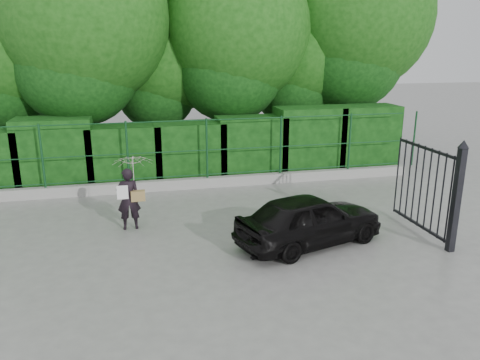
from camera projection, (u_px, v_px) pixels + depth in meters
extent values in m
plane|color=gray|center=(223.00, 248.00, 9.91)|extent=(80.00, 80.00, 0.00)
cube|color=#9E9E99|center=(194.00, 183.00, 14.09)|extent=(14.00, 0.25, 0.30)
cylinder|color=#103D1D|center=(42.00, 156.00, 12.89)|extent=(0.06, 0.06, 1.80)
cylinder|color=#103D1D|center=(128.00, 152.00, 13.39)|extent=(0.06, 0.06, 1.80)
cylinder|color=#103D1D|center=(207.00, 148.00, 13.88)|extent=(0.06, 0.06, 1.80)
cylinder|color=#103D1D|center=(281.00, 145.00, 14.38)|extent=(0.06, 0.06, 1.80)
cylinder|color=#103D1D|center=(350.00, 142.00, 14.88)|extent=(0.06, 0.06, 1.80)
cylinder|color=#103D1D|center=(414.00, 139.00, 15.38)|extent=(0.06, 0.06, 1.80)
cylinder|color=#103D1D|center=(194.00, 175.00, 14.02)|extent=(13.60, 0.03, 0.03)
cylinder|color=#103D1D|center=(194.00, 151.00, 13.81)|extent=(13.60, 0.03, 0.03)
cylinder|color=#103D1D|center=(193.00, 120.00, 13.56)|extent=(13.60, 0.03, 0.03)
cube|color=black|center=(56.00, 153.00, 13.91)|extent=(2.20, 1.20, 2.11)
cube|color=black|center=(125.00, 155.00, 14.38)|extent=(2.20, 1.20, 1.82)
cube|color=black|center=(190.00, 151.00, 14.81)|extent=(2.20, 1.20, 1.84)
cube|color=black|center=(251.00, 147.00, 15.23)|extent=(2.20, 1.20, 1.95)
cube|color=black|center=(309.00, 140.00, 15.63)|extent=(2.20, 1.20, 2.20)
cube|color=black|center=(363.00, 138.00, 16.06)|extent=(2.20, 1.20, 2.20)
cylinder|color=black|center=(16.00, 116.00, 15.70)|extent=(0.36, 0.36, 3.75)
sphere|color=#14470F|center=(7.00, 46.00, 15.08)|extent=(4.50, 4.50, 4.50)
cylinder|color=black|center=(91.00, 105.00, 15.39)|extent=(0.36, 0.36, 4.50)
sphere|color=#14470F|center=(84.00, 19.00, 14.64)|extent=(5.40, 5.40, 5.40)
cylinder|color=black|center=(166.00, 116.00, 17.32)|extent=(0.36, 0.36, 3.25)
sphere|color=#14470F|center=(163.00, 62.00, 16.78)|extent=(3.90, 3.90, 3.90)
cylinder|color=black|center=(237.00, 104.00, 16.79)|extent=(0.36, 0.36, 4.25)
sphere|color=#14470F|center=(237.00, 30.00, 16.08)|extent=(5.10, 5.10, 5.10)
cylinder|color=black|center=(296.00, 110.00, 18.09)|extent=(0.36, 0.36, 3.50)
sphere|color=#14470F|center=(298.00, 54.00, 17.51)|extent=(4.20, 4.20, 4.20)
cylinder|color=black|center=(349.00, 93.00, 17.97)|extent=(0.36, 0.36, 4.75)
sphere|color=#14470F|center=(354.00, 15.00, 17.19)|extent=(5.70, 5.70, 5.70)
cube|color=black|center=(456.00, 201.00, 9.48)|extent=(0.14, 0.14, 2.20)
cone|color=black|center=(464.00, 144.00, 9.16)|extent=(0.22, 0.22, 0.16)
cube|color=black|center=(418.00, 224.00, 10.82)|extent=(0.05, 2.00, 0.06)
cube|color=black|center=(427.00, 148.00, 10.33)|extent=(0.05, 2.00, 0.06)
cylinder|color=black|center=(449.00, 200.00, 9.69)|extent=(0.04, 0.04, 1.90)
cylinder|color=black|center=(442.00, 197.00, 9.92)|extent=(0.04, 0.04, 1.90)
cylinder|color=black|center=(435.00, 193.00, 10.15)|extent=(0.04, 0.04, 1.90)
cylinder|color=black|center=(428.00, 190.00, 10.39)|extent=(0.04, 0.04, 1.90)
cylinder|color=black|center=(421.00, 187.00, 10.62)|extent=(0.04, 0.04, 1.90)
cylinder|color=black|center=(415.00, 184.00, 10.86)|extent=(0.04, 0.04, 1.90)
cylinder|color=black|center=(409.00, 181.00, 11.09)|extent=(0.04, 0.04, 1.90)
cylinder|color=black|center=(403.00, 178.00, 11.32)|extent=(0.04, 0.04, 1.90)
cylinder|color=black|center=(397.00, 175.00, 11.56)|extent=(0.04, 0.04, 1.90)
imported|color=black|center=(128.00, 199.00, 10.78)|extent=(0.54, 0.36, 1.47)
imported|color=silver|center=(134.00, 174.00, 10.70)|extent=(0.91, 0.93, 0.83)
cube|color=olive|center=(138.00, 196.00, 10.73)|extent=(0.32, 0.15, 0.24)
cube|color=white|center=(122.00, 192.00, 10.59)|extent=(0.25, 0.02, 0.32)
imported|color=black|center=(310.00, 219.00, 9.99)|extent=(3.55, 2.22, 1.13)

